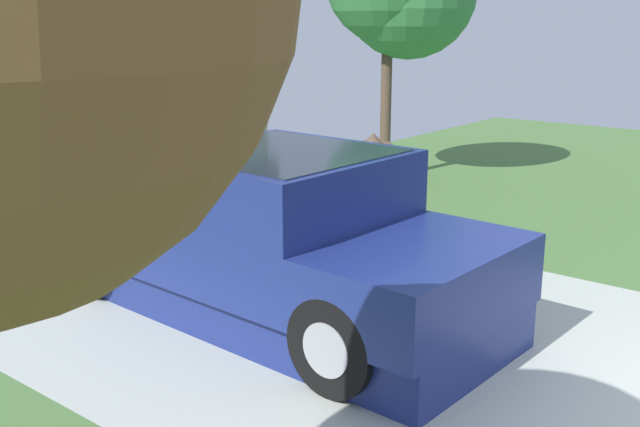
# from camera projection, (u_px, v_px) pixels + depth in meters

# --- Properties ---
(pickup_truck) EXTENTS (2.21, 5.35, 1.62)m
(pickup_truck) POSITION_uv_depth(u_px,v_px,m) (277.00, 242.00, 7.22)
(pickup_truck) COLOR navy
(pickup_truck) RESTS_ON ground
(person_with_hat) EXTENTS (0.50, 0.41, 1.64)m
(person_with_hat) POSITION_uv_depth(u_px,v_px,m) (372.00, 197.00, 8.11)
(person_with_hat) COLOR #333842
(person_with_hat) RESTS_ON ground
(handbag) EXTENTS (0.31, 0.22, 0.42)m
(handbag) POSITION_uv_depth(u_px,v_px,m) (372.00, 275.00, 8.07)
(handbag) COLOR beige
(handbag) RESTS_ON ground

